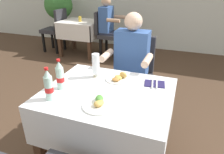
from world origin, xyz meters
name	(u,v)px	position (x,y,z in m)	size (l,w,h in m)	color
ground_plane	(109,152)	(0.00, 0.00, 0.00)	(11.00, 11.00, 0.00)	#473323
main_dining_table	(108,109)	(0.03, -0.08, 0.57)	(1.02, 0.86, 0.75)	white
chair_far_diner_seat	(133,73)	(0.03, 0.74, 0.55)	(0.44, 0.50, 0.97)	#2D2D33
seated_diner_far	(130,64)	(0.02, 0.63, 0.71)	(0.50, 0.46, 1.26)	#282D42
plate_near_camera	(99,104)	(0.05, -0.31, 0.76)	(0.24, 0.24, 0.06)	white
plate_far_diner	(119,78)	(0.05, 0.14, 0.76)	(0.23, 0.23, 0.07)	white
beer_glass_left	(96,65)	(-0.17, 0.13, 0.86)	(0.07, 0.07, 0.22)	white
cola_bottle_primary	(60,76)	(-0.34, -0.17, 0.86)	(0.06, 0.06, 0.26)	silver
cola_bottle_secondary	(49,86)	(-0.33, -0.35, 0.86)	(0.06, 0.06, 0.26)	silver
napkin_cutlery_set	(155,84)	(0.37, 0.17, 0.75)	(0.19, 0.20, 0.01)	#231E4C
background_dining_table	(80,30)	(-1.65, 2.58, 0.55)	(0.83, 0.72, 0.75)	white
background_chair_left	(56,28)	(-2.28, 2.58, 0.55)	(0.50, 0.44, 0.97)	#2D2D33
background_chair_right	(107,32)	(-1.03, 2.58, 0.55)	(0.50, 0.44, 0.97)	#2D2D33
background_patron	(109,25)	(-0.98, 2.58, 0.71)	(0.46, 0.50, 1.26)	#282D42
background_table_tumbler	(80,19)	(-1.61, 2.52, 0.80)	(0.06, 0.06, 0.11)	gold
potted_plant_corner	(59,10)	(-2.44, 3.02, 0.89)	(0.67, 0.67, 1.33)	brown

